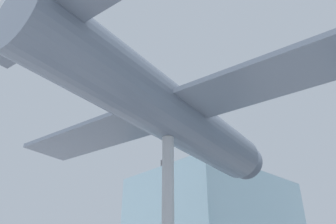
% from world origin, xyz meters
% --- Properties ---
extents(support_pylon_central, '(0.41, 0.41, 5.93)m').
position_xyz_m(support_pylon_central, '(0.00, 0.00, 2.97)').
color(support_pylon_central, '#999EA3').
rests_on(support_pylon_central, ground_plane).
extents(suspended_airplane, '(14.97, 13.78, 3.55)m').
position_xyz_m(suspended_airplane, '(-0.05, 0.20, 6.98)').
color(suspended_airplane, '#4C5666').
rests_on(suspended_airplane, support_pylon_central).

